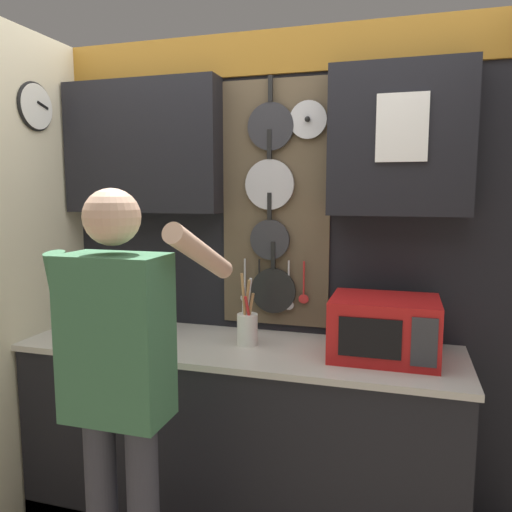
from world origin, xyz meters
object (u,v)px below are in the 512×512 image
object	(u,v)px
knife_block	(139,316)
utensil_crock	(247,325)
microwave	(384,328)
person	(119,371)

from	to	relation	value
knife_block	utensil_crock	world-z (taller)	utensil_crock
microwave	utensil_crock	bearing A→B (deg)	179.97
knife_block	person	distance (m)	0.77
microwave	utensil_crock	world-z (taller)	utensil_crock
person	microwave	bearing A→B (deg)	37.17
utensil_crock	person	size ratio (longest dim) A/B	0.22
microwave	person	distance (m)	1.16
utensil_crock	person	xyz separation A→B (m)	(-0.28, -0.70, -0.01)
knife_block	person	xyz separation A→B (m)	(0.32, -0.70, -0.02)
knife_block	person	bearing A→B (deg)	-65.66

